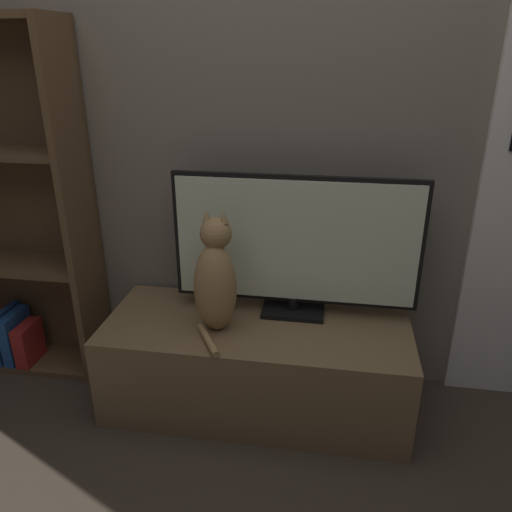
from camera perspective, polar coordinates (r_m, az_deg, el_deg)
name	(u,v)px	position (r m, az deg, el deg)	size (l,w,h in m)	color
wall_back	(269,93)	(2.13, 1.49, 18.09)	(4.80, 0.05, 2.60)	#756B5B
tv_stand	(257,364)	(2.22, 0.06, -12.26)	(1.28, 0.53, 0.40)	brown
tv	(295,245)	(2.06, 4.53, 1.30)	(1.03, 0.16, 0.61)	black
cat	(216,280)	(1.98, -4.64, -2.76)	(0.18, 0.31, 0.50)	#997547
bookshelf	(11,225)	(2.58, -26.25, 3.17)	(0.75, 0.28, 1.60)	brown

